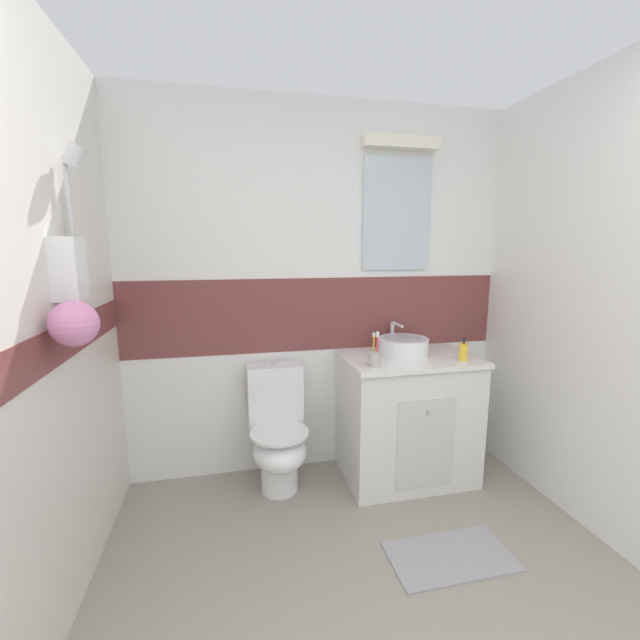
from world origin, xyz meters
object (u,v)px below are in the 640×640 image
(sink_basin, at_px, (403,345))
(toothbrush_cup, at_px, (375,357))
(toilet, at_px, (278,433))
(soap_dispenser, at_px, (463,352))

(sink_basin, xyz_separation_m, toothbrush_cup, (-0.28, -0.22, -0.00))
(sink_basin, relative_size, toilet, 0.46)
(toothbrush_cup, relative_size, soap_dispenser, 1.44)
(sink_basin, xyz_separation_m, soap_dispenser, (0.31, -0.22, -0.00))
(toothbrush_cup, bearing_deg, soap_dispenser, 0.08)
(sink_basin, height_order, toilet, sink_basin)
(sink_basin, height_order, toothbrush_cup, toothbrush_cup)
(sink_basin, bearing_deg, toilet, 179.68)
(toilet, height_order, soap_dispenser, soap_dispenser)
(sink_basin, relative_size, toothbrush_cup, 1.72)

